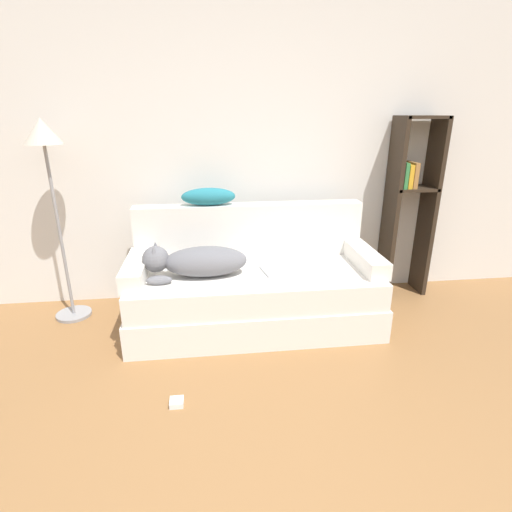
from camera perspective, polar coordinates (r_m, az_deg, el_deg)
The scene contains 11 objects.
wall_back at distance 3.35m, azimuth -3.28°, elevation 16.49°, with size 7.12×0.06×2.70m.
couch at distance 3.05m, azimuth -0.22°, elevation -6.02°, with size 1.84×0.81×0.44m.
couch_backrest at distance 3.20m, azimuth -0.95°, elevation 3.71°, with size 1.80×0.15×0.43m.
couch_arm_left at distance 2.96m, azimuth -16.69°, elevation -1.70°, with size 0.15×0.62×0.12m.
couch_arm_right at distance 3.14m, azimuth 15.28°, elevation -0.29°, with size 0.15×0.62×0.12m.
dog at distance 2.86m, azimuth -8.49°, elevation -0.74°, with size 0.73×0.30×0.25m.
laptop at distance 2.96m, azimuth 3.90°, elevation -1.94°, with size 0.34×0.27×0.02m.
throw_pillow at distance 3.12m, azimuth -6.82°, elevation 8.42°, with size 0.41×0.15×0.13m.
bookshelf at distance 3.66m, azimuth 21.17°, elevation 7.58°, with size 0.37×0.26×1.52m.
floor_lamp at distance 3.24m, azimuth -27.66°, elevation 11.76°, with size 0.27×0.27×1.51m.
power_adapter at distance 2.43m, azimuth -11.27°, elevation -19.82°, with size 0.08×0.08×0.03m.
Camera 1 is at (-0.23, -0.53, 1.56)m, focal length 28.00 mm.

